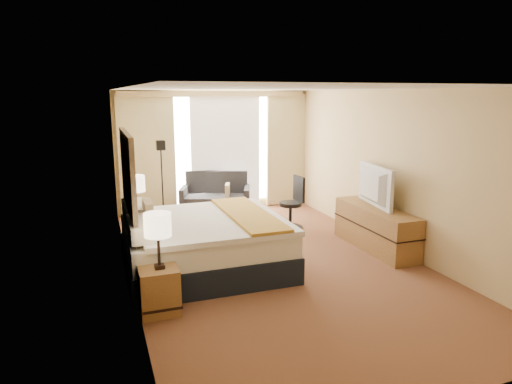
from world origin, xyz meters
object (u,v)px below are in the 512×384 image
object	(u,v)px
desk_chair	(293,205)
television	(369,186)
nightstand_left	(159,289)
lamp_right	(135,184)
media_dresser	(375,228)
floor_lamp	(162,167)
loveseat	(216,200)
nightstand_right	(138,230)
lamp_left	(158,226)
bed	(204,243)

from	to	relation	value
desk_chair	television	world-z (taller)	television
nightstand_left	lamp_right	size ratio (longest dim) A/B	0.83
nightstand_left	desk_chair	xyz separation A→B (m)	(2.90, 2.60, 0.17)
media_dresser	lamp_right	bearing A→B (deg)	158.37
floor_lamp	lamp_right	xyz separation A→B (m)	(-0.56, -0.83, -0.13)
loveseat	floor_lamp	xyz separation A→B (m)	(-1.22, -0.74, 0.90)
nightstand_right	lamp_left	size ratio (longest dim) A/B	0.83
nightstand_left	television	world-z (taller)	television
desk_chair	nightstand_left	bearing A→B (deg)	-141.41
nightstand_right	loveseat	world-z (taller)	loveseat
floor_lamp	television	bearing A→B (deg)	-34.36
media_dresser	bed	world-z (taller)	bed
bed	lamp_right	xyz separation A→B (m)	(-0.81, 1.41, 0.66)
bed	lamp_left	world-z (taller)	lamp_left
nightstand_right	nightstand_left	bearing A→B (deg)	-90.00
bed	lamp_right	world-z (taller)	lamp_right
media_dresser	bed	bearing A→B (deg)	178.95
lamp_left	nightstand_left	bearing A→B (deg)	109.46
nightstand_right	lamp_right	world-z (taller)	lamp_right
nightstand_right	lamp_right	xyz separation A→B (m)	(0.00, 0.02, 0.78)
nightstand_left	floor_lamp	bearing A→B (deg)	80.54
nightstand_left	lamp_left	world-z (taller)	lamp_left
lamp_right	television	bearing A→B (deg)	-19.34
desk_chair	television	size ratio (longest dim) A/B	0.86
desk_chair	lamp_left	distance (m)	3.97
media_dresser	lamp_left	bearing A→B (deg)	-163.37
nightstand_right	lamp_right	bearing A→B (deg)	80.02
loveseat	nightstand_left	bearing A→B (deg)	-93.56
media_dresser	nightstand_right	bearing A→B (deg)	158.60
media_dresser	desk_chair	distance (m)	1.75
lamp_right	nightstand_right	bearing A→B (deg)	-99.98
bed	television	size ratio (longest dim) A/B	1.93
nightstand_right	desk_chair	xyz separation A→B (m)	(2.90, 0.10, 0.17)
media_dresser	nightstand_left	bearing A→B (deg)	-164.16
nightstand_left	bed	xyz separation A→B (m)	(0.81, 1.10, 0.13)
media_dresser	loveseat	size ratio (longest dim) A/B	1.12
bed	loveseat	size ratio (longest dim) A/B	1.39
nightstand_left	nightstand_right	bearing A→B (deg)	90.00
floor_lamp	television	xyz separation A→B (m)	(3.09, -2.11, -0.16)
television	lamp_left	bearing A→B (deg)	118.04
bed	media_dresser	bearing A→B (deg)	-1.05
television	nightstand_left	bearing A→B (deg)	117.25
floor_lamp	desk_chair	size ratio (longest dim) A/B	1.69
nightstand_left	bed	bearing A→B (deg)	53.77
loveseat	lamp_right	size ratio (longest dim) A/B	2.45
desk_chair	lamp_left	size ratio (longest dim) A/B	1.52
loveseat	lamp_left	distance (m)	4.56
lamp_right	floor_lamp	bearing A→B (deg)	56.34
bed	floor_lamp	distance (m)	2.40
nightstand_left	bed	world-z (taller)	bed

